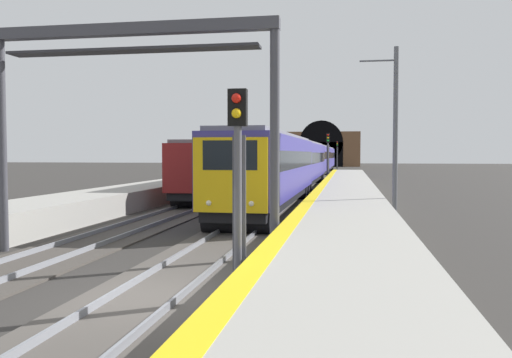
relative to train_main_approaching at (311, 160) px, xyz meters
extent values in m
plane|color=#302D2B|center=(-48.63, 0.00, -2.34)|extent=(320.00, 320.00, 0.00)
cube|color=#9E9B93|center=(-48.63, -4.03, -1.79)|extent=(112.00, 3.55, 1.10)
cube|color=yellow|center=(-48.63, -2.51, -1.24)|extent=(112.00, 0.50, 0.01)
cube|color=#4C4742|center=(-48.63, 0.00, -2.31)|extent=(160.00, 3.02, 0.06)
cube|color=gray|center=(-48.63, 0.72, -2.21)|extent=(160.00, 0.07, 0.15)
cube|color=gray|center=(-48.63, -0.72, -2.21)|extent=(160.00, 0.07, 0.15)
cube|color=navy|center=(-30.47, 0.00, 0.10)|extent=(19.61, 3.08, 3.00)
cube|color=black|center=(-30.47, 0.00, 0.44)|extent=(18.83, 3.10, 0.88)
cube|color=slate|center=(-30.47, 0.00, 1.70)|extent=(19.02, 2.64, 0.20)
cube|color=black|center=(-30.47, 0.00, -1.58)|extent=(19.22, 2.73, 0.50)
cylinder|color=black|center=(-39.22, 0.08, -1.90)|extent=(0.92, 2.67, 0.89)
cylinder|color=black|center=(-37.42, 0.06, -1.90)|extent=(0.92, 2.67, 0.89)
cylinder|color=black|center=(-23.52, -0.06, -1.90)|extent=(0.92, 2.67, 0.89)
cylinder|color=black|center=(-21.72, -0.08, -1.90)|extent=(0.92, 2.67, 0.89)
cube|color=#E5B20F|center=(-40.31, 0.09, -0.03)|extent=(0.15, 2.78, 2.75)
cube|color=black|center=(-40.36, 0.09, 0.70)|extent=(0.06, 2.03, 1.08)
sphere|color=#F2EACC|center=(-40.37, -0.70, -1.05)|extent=(0.20, 0.20, 0.20)
sphere|color=#F2EACC|center=(-40.36, 0.89, -1.05)|extent=(0.20, 0.20, 0.20)
cube|color=navy|center=(-10.14, 0.00, 0.10)|extent=(19.61, 3.08, 3.00)
cube|color=black|center=(-10.14, 0.00, 0.39)|extent=(18.83, 3.10, 0.91)
cube|color=slate|center=(-10.14, 0.00, 1.70)|extent=(19.02, 2.64, 0.20)
cube|color=black|center=(-10.14, 0.00, -1.58)|extent=(19.22, 2.73, 0.50)
cylinder|color=black|center=(-18.75, 0.08, -1.90)|extent=(0.92, 2.67, 0.89)
cylinder|color=black|center=(-16.95, 0.06, -1.90)|extent=(0.92, 2.67, 0.89)
cylinder|color=black|center=(-3.33, -0.06, -1.90)|extent=(0.92, 2.67, 0.89)
cylinder|color=black|center=(-1.53, -0.08, -1.90)|extent=(0.92, 2.67, 0.89)
cube|color=navy|center=(10.19, 0.00, 0.10)|extent=(19.61, 3.08, 3.00)
cube|color=black|center=(10.19, 0.00, 0.53)|extent=(18.83, 3.10, 0.87)
cube|color=slate|center=(10.19, 0.00, 1.70)|extent=(19.02, 2.64, 0.20)
cube|color=black|center=(10.19, 0.00, -1.58)|extent=(19.22, 2.73, 0.50)
cylinder|color=black|center=(1.39, 0.08, -1.90)|extent=(0.92, 2.67, 0.89)
cylinder|color=black|center=(3.19, 0.06, -1.90)|extent=(0.92, 2.67, 0.89)
cylinder|color=black|center=(17.19, -0.07, -1.90)|extent=(0.92, 2.67, 0.89)
cylinder|color=black|center=(18.99, -0.08, -1.90)|extent=(0.92, 2.67, 0.89)
cube|color=navy|center=(30.52, 0.00, 0.10)|extent=(19.61, 3.08, 3.00)
cube|color=black|center=(30.52, 0.00, 0.45)|extent=(18.83, 3.10, 0.91)
cube|color=slate|center=(30.52, 0.00, 1.70)|extent=(19.02, 2.64, 0.20)
cube|color=black|center=(30.52, 0.00, -1.58)|extent=(19.22, 2.73, 0.50)
cylinder|color=black|center=(21.87, 0.08, -1.90)|extent=(0.92, 2.67, 0.89)
cylinder|color=black|center=(23.67, 0.06, -1.90)|extent=(0.92, 2.67, 0.89)
cylinder|color=black|center=(37.38, -0.06, -1.90)|extent=(0.92, 2.67, 0.89)
cylinder|color=black|center=(39.18, -0.08, -1.90)|extent=(0.92, 2.67, 0.89)
cube|color=maroon|center=(-22.66, 4.57, -0.03)|extent=(18.26, 3.34, 2.70)
cube|color=black|center=(-22.66, 4.57, 0.36)|extent=(17.53, 3.35, 0.90)
cube|color=slate|center=(-22.66, 4.57, 1.42)|extent=(17.70, 2.89, 0.20)
cube|color=black|center=(-22.66, 4.57, -1.57)|extent=(17.89, 2.98, 0.51)
cylinder|color=black|center=(-14.97, 4.77, -1.89)|extent=(0.98, 2.65, 0.91)
cylinder|color=black|center=(-16.77, 4.73, -1.89)|extent=(0.98, 2.65, 0.91)
cylinder|color=black|center=(-28.55, 4.42, -1.89)|extent=(0.98, 2.65, 0.91)
cylinder|color=black|center=(-30.35, 4.37, -1.89)|extent=(0.98, 2.65, 0.91)
cube|color=#E5B20F|center=(-13.53, 4.81, -0.27)|extent=(0.19, 2.75, 2.22)
cube|color=black|center=(-13.48, 4.81, 0.51)|extent=(0.09, 2.00, 0.97)
sphere|color=#F2EACC|center=(-13.49, 5.60, -1.03)|extent=(0.20, 0.20, 0.20)
sphere|color=#F2EACC|center=(-13.45, 4.03, -1.03)|extent=(0.20, 0.20, 0.20)
cube|color=maroon|center=(-3.74, 4.57, -0.03)|extent=(18.26, 3.34, 2.70)
cube|color=black|center=(-3.74, 4.57, 0.37)|extent=(17.53, 3.35, 0.89)
cube|color=slate|center=(-3.74, 4.57, 1.42)|extent=(17.70, 2.89, 0.20)
cube|color=black|center=(-3.74, 4.57, -1.57)|extent=(17.89, 2.98, 0.51)
cylinder|color=black|center=(3.92, 4.77, -1.89)|extent=(0.98, 2.65, 0.91)
cylinder|color=black|center=(2.12, 4.73, -1.89)|extent=(0.98, 2.65, 0.91)
cylinder|color=black|center=(-9.59, 4.42, -1.89)|extent=(0.98, 2.65, 0.91)
cylinder|color=black|center=(-11.39, 4.37, -1.89)|extent=(0.98, 2.65, 0.91)
cube|color=maroon|center=(15.19, 4.57, -0.03)|extent=(18.26, 3.34, 2.70)
cube|color=black|center=(15.19, 4.57, 0.21)|extent=(17.53, 3.35, 0.93)
cube|color=slate|center=(15.19, 4.57, 1.42)|extent=(17.70, 2.89, 0.20)
cube|color=black|center=(15.19, 4.57, -1.57)|extent=(17.89, 2.98, 0.51)
cylinder|color=black|center=(23.33, 4.79, -1.89)|extent=(0.98, 2.65, 0.91)
cylinder|color=black|center=(21.53, 4.74, -1.89)|extent=(0.98, 2.65, 0.91)
cylinder|color=black|center=(8.85, 4.41, -1.89)|extent=(0.98, 2.65, 0.91)
cylinder|color=black|center=(7.05, 4.36, -1.89)|extent=(0.98, 2.65, 0.91)
cylinder|color=#4C4C54|center=(-48.58, -1.93, -0.51)|extent=(0.16, 0.16, 3.66)
cube|color=black|center=(-48.58, -1.93, 1.69)|extent=(0.20, 0.38, 0.75)
cube|color=#4C4C54|center=(-48.44, -1.93, -0.51)|extent=(0.04, 0.28, 3.30)
sphere|color=red|center=(-48.71, -1.93, 1.87)|extent=(0.20, 0.20, 0.20)
sphere|color=yellow|center=(-48.71, -1.93, 1.57)|extent=(0.20, 0.20, 0.20)
cylinder|color=#4C4C54|center=(-1.13, -1.93, -0.22)|extent=(0.16, 0.16, 4.25)
cube|color=black|center=(-1.13, -1.93, 2.43)|extent=(0.20, 0.38, 1.05)
cube|color=#4C4C54|center=(-0.99, -1.93, -0.22)|extent=(0.04, 0.28, 3.83)
sphere|color=red|center=(-1.26, -1.93, 2.76)|extent=(0.20, 0.20, 0.20)
sphere|color=yellow|center=(-1.26, -1.93, 2.46)|extent=(0.20, 0.20, 0.20)
sphere|color=green|center=(-1.26, -1.93, 2.16)|extent=(0.20, 0.20, 0.20)
cylinder|color=#38383D|center=(45.56, -1.93, -0.12)|extent=(0.16, 0.16, 4.45)
cube|color=black|center=(45.56, -1.93, 2.63)|extent=(0.20, 0.38, 1.05)
cube|color=#38383D|center=(45.70, -1.93, -0.12)|extent=(0.04, 0.28, 4.01)
sphere|color=red|center=(45.43, -1.93, 2.96)|extent=(0.20, 0.20, 0.20)
sphere|color=yellow|center=(45.43, -1.93, 2.66)|extent=(0.20, 0.20, 0.20)
sphere|color=green|center=(45.43, -1.93, 2.36)|extent=(0.20, 0.20, 0.20)
cylinder|color=#3F3F47|center=(-44.02, 6.63, 0.97)|extent=(0.28, 0.28, 6.64)
cylinder|color=#3F3F47|center=(-44.02, -2.06, 0.97)|extent=(0.28, 0.28, 6.64)
cube|color=#3F3F47|center=(-44.02, 2.29, 4.47)|extent=(0.36, 8.96, 0.35)
cube|color=#2D2D33|center=(-44.02, 2.29, 3.84)|extent=(0.70, 7.82, 0.08)
cube|color=brown|center=(68.71, 2.29, 1.79)|extent=(2.65, 18.19, 8.27)
cube|color=black|center=(67.34, 2.29, 0.55)|extent=(0.12, 10.19, 5.79)
cylinder|color=black|center=(67.34, 2.29, 3.45)|extent=(0.12, 10.19, 10.19)
cylinder|color=#595B60|center=(-34.57, -6.21, 1.58)|extent=(0.22, 0.22, 7.86)
cylinder|color=#595B60|center=(-34.57, -5.41, 4.91)|extent=(0.08, 1.61, 0.08)
camera|label=1|loc=(-59.24, -4.16, 0.76)|focal=37.45mm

